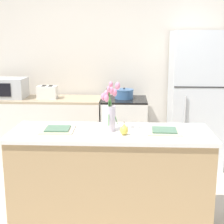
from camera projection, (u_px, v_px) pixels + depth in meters
The scene contains 13 objects.
ground_plane at pixel (111, 222), 3.25m from camera, with size 10.00×10.00×0.00m, color beige.
back_wall at pixel (118, 63), 4.91m from camera, with size 5.20×0.08×2.70m.
kitchen_island at pixel (111, 178), 3.15m from camera, with size 1.80×0.66×0.90m.
back_counter at pixel (41, 130), 4.77m from camera, with size 1.68×0.60×0.90m.
stove_range at pixel (124, 131), 4.71m from camera, with size 0.60×0.61×0.90m.
refrigerator at pixel (196, 100), 4.57m from camera, with size 0.68×0.67×1.80m.
flower_vase at pixel (109, 112), 3.04m from camera, with size 0.17×0.18×0.44m.
pear_figurine at pixel (124, 130), 2.93m from camera, with size 0.07×0.07×0.12m.
plate_setting_left at pixel (58, 129), 3.08m from camera, with size 0.31×0.31×0.02m.
plate_setting_right at pixel (164, 131), 3.03m from camera, with size 0.31×0.31×0.02m.
toaster at pixel (47, 92), 4.63m from camera, with size 0.28×0.18×0.17m.
cooking_pot at pixel (124, 94), 4.62m from camera, with size 0.26×0.26×0.15m.
microwave at pixel (8, 88), 4.66m from camera, with size 0.48×0.37×0.27m.
Camera 1 is at (0.16, -2.94, 1.72)m, focal length 55.00 mm.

